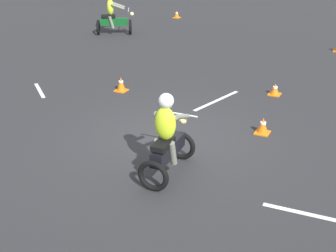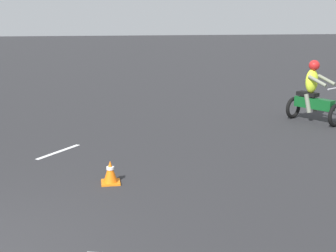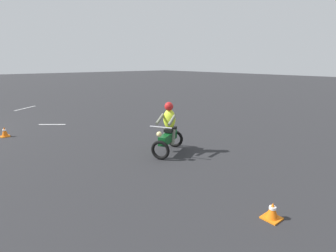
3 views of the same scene
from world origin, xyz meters
The scene contains 10 objects.
ground_plane centered at (0.00, 0.00, 0.00)m, with size 120.00×120.00×0.00m, color #28282B.
motorcycle_rider_foreground centered at (0.62, -1.35, 0.73)m, with size 0.72×1.53×1.66m.
motorcycle_rider_background centered at (-6.45, 7.68, 0.73)m, with size 1.51×1.22×1.66m.
traffic_cone_mid_left centered at (1.70, 1.25, 0.18)m, with size 0.32×0.32×0.38m.
traffic_cone_far_right centered at (-5.59, 11.80, 0.16)m, with size 0.32×0.32×0.34m.
traffic_cone_far_center centered at (-2.61, 2.15, 0.19)m, with size 0.32×0.32×0.40m.
traffic_cone_far_left centered at (1.29, 3.79, 0.15)m, with size 0.32×0.32×0.32m.
lane_stripe_e centered at (3.41, -1.43, 0.00)m, with size 0.10×1.76×0.01m, color silver.
lane_stripe_n centered at (0.04, 2.66, 0.00)m, with size 0.10×1.88×0.01m, color silver.
lane_stripe_nw centered at (-4.67, 1.14, 0.00)m, with size 0.10×1.25×0.01m, color silver.
Camera 1 is at (4.12, -8.20, 4.54)m, focal length 50.00 mm.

